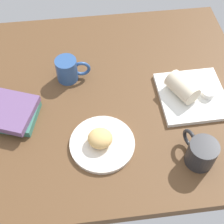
{
  "coord_description": "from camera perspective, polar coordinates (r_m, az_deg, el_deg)",
  "views": [
    {
      "loc": [
        -4.8,
        -72.35,
        93.01
      ],
      "look_at": [
        2.82,
        -10.54,
        7.0
      ],
      "focal_mm": 50.92,
      "sensor_mm": 36.0,
      "label": 1
    }
  ],
  "objects": [
    {
      "name": "scone_pastry",
      "position": [
        1.0,
        -2.15,
        -4.74
      ],
      "size": [
        8.71,
        8.3,
        4.86
      ],
      "primitive_type": "ellipsoid",
      "rotation": [
        0.0,
        0.0,
        3.02
      ],
      "color": "#DFB067",
      "rests_on": "round_plate"
    },
    {
      "name": "second_mug",
      "position": [
        1.0,
        15.66,
        -7.01
      ],
      "size": [
        8.85,
        13.26,
        9.0
      ],
      "color": "#262628",
      "rests_on": "dining_table"
    },
    {
      "name": "round_plate",
      "position": [
        1.02,
        -1.76,
        -5.71
      ],
      "size": [
        20.94,
        20.94,
        1.4
      ],
      "primitive_type": "cylinder",
      "color": "silver",
      "rests_on": "dining_table"
    },
    {
      "name": "sauce_cup",
      "position": [
        1.16,
        16.87,
        3.25
      ],
      "size": [
        4.51,
        4.51,
        2.3
      ],
      "color": "silver",
      "rests_on": "square_plate"
    },
    {
      "name": "coffee_mug",
      "position": [
        1.18,
        -7.9,
        7.59
      ],
      "size": [
        12.63,
        7.81,
        9.04
      ],
      "color": "#2D518C",
      "rests_on": "dining_table"
    },
    {
      "name": "breakfast_wrap",
      "position": [
        1.13,
        12.49,
        4.35
      ],
      "size": [
        11.22,
        13.18,
        6.74
      ],
      "primitive_type": "cylinder",
      "rotation": [
        1.57,
        0.0,
        0.48
      ],
      "color": "beige",
      "rests_on": "square_plate"
    },
    {
      "name": "book_stack",
      "position": [
        1.13,
        -18.8,
        0.01
      ],
      "size": [
        25.83,
        22.39,
        5.05
      ],
      "color": "#387260",
      "rests_on": "dining_table"
    },
    {
      "name": "square_plate",
      "position": [
        1.17,
        14.15,
        2.85
      ],
      "size": [
        23.58,
        23.58,
        1.6
      ],
      "primitive_type": "cube",
      "rotation": [
        0.0,
        0.0,
        0.02
      ],
      "color": "white",
      "rests_on": "dining_table"
    },
    {
      "name": "dining_table",
      "position": [
        1.16,
        -2.02,
        2.59
      ],
      "size": [
        110.0,
        90.0,
        4.0
      ],
      "primitive_type": "cube",
      "color": "brown",
      "rests_on": "ground"
    }
  ]
}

